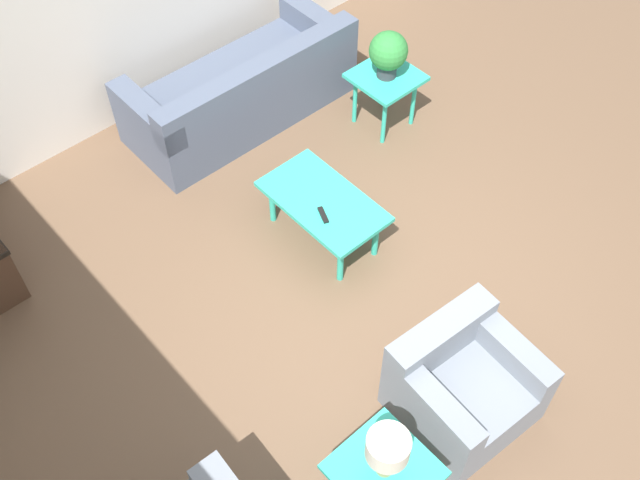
{
  "coord_description": "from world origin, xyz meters",
  "views": [
    {
      "loc": [
        -2.18,
        2.52,
        4.77
      ],
      "look_at": [
        0.35,
        0.26,
        0.55
      ],
      "focal_mm": 42.0,
      "sensor_mm": 36.0,
      "label": 1
    }
  ],
  "objects_px": {
    "armchair": "(461,384)",
    "table_lamp": "(388,450)",
    "coffee_table": "(323,204)",
    "potted_plant": "(388,52)",
    "sofa": "(243,91)",
    "side_table_plant": "(386,83)",
    "side_table_lamp": "(383,474)"
  },
  "relations": [
    {
      "from": "armchair",
      "to": "table_lamp",
      "type": "xyz_separation_m",
      "value": [
        -0.13,
        0.88,
        0.52
      ]
    },
    {
      "from": "coffee_table",
      "to": "side_table_lamp",
      "type": "distance_m",
      "value": 2.22
    },
    {
      "from": "armchair",
      "to": "table_lamp",
      "type": "relative_size",
      "value": 2.28
    },
    {
      "from": "potted_plant",
      "to": "side_table_plant",
      "type": "bearing_deg",
      "value": -18.43
    },
    {
      "from": "table_lamp",
      "to": "side_table_lamp",
      "type": "bearing_deg",
      "value": 90.0
    },
    {
      "from": "side_table_plant",
      "to": "armchair",
      "type": "bearing_deg",
      "value": 145.18
    },
    {
      "from": "sofa",
      "to": "coffee_table",
      "type": "xyz_separation_m",
      "value": [
        -1.57,
        0.43,
        0.09
      ]
    },
    {
      "from": "side_table_lamp",
      "to": "table_lamp",
      "type": "xyz_separation_m",
      "value": [
        0.0,
        -0.0,
        0.35
      ]
    },
    {
      "from": "armchair",
      "to": "coffee_table",
      "type": "relative_size",
      "value": 0.87
    },
    {
      "from": "side_table_lamp",
      "to": "table_lamp",
      "type": "relative_size",
      "value": 1.43
    },
    {
      "from": "armchair",
      "to": "side_table_lamp",
      "type": "height_order",
      "value": "armchair"
    },
    {
      "from": "potted_plant",
      "to": "armchair",
      "type": "bearing_deg",
      "value": 145.18
    },
    {
      "from": "coffee_table",
      "to": "side_table_plant",
      "type": "distance_m",
      "value": 1.49
    },
    {
      "from": "coffee_table",
      "to": "potted_plant",
      "type": "relative_size",
      "value": 2.33
    },
    {
      "from": "armchair",
      "to": "potted_plant",
      "type": "relative_size",
      "value": 2.03
    },
    {
      "from": "sofa",
      "to": "side_table_lamp",
      "type": "xyz_separation_m",
      "value": [
        -3.44,
        1.63,
        0.17
      ]
    },
    {
      "from": "armchair",
      "to": "table_lamp",
      "type": "bearing_deg",
      "value": -167.14
    },
    {
      "from": "sofa",
      "to": "side_table_lamp",
      "type": "relative_size",
      "value": 3.84
    },
    {
      "from": "coffee_table",
      "to": "potted_plant",
      "type": "distance_m",
      "value": 1.54
    },
    {
      "from": "side_table_plant",
      "to": "table_lamp",
      "type": "height_order",
      "value": "table_lamp"
    },
    {
      "from": "sofa",
      "to": "potted_plant",
      "type": "bearing_deg",
      "value": 134.83
    },
    {
      "from": "side_table_plant",
      "to": "potted_plant",
      "type": "xyz_separation_m",
      "value": [
        -0.0,
        0.0,
        0.33
      ]
    },
    {
      "from": "side_table_plant",
      "to": "table_lamp",
      "type": "xyz_separation_m",
      "value": [
        -2.52,
        2.54,
        0.35
      ]
    },
    {
      "from": "side_table_plant",
      "to": "side_table_lamp",
      "type": "height_order",
      "value": "same"
    },
    {
      "from": "side_table_plant",
      "to": "potted_plant",
      "type": "height_order",
      "value": "potted_plant"
    },
    {
      "from": "armchair",
      "to": "table_lamp",
      "type": "height_order",
      "value": "table_lamp"
    },
    {
      "from": "sofa",
      "to": "table_lamp",
      "type": "relative_size",
      "value": 5.5
    },
    {
      "from": "table_lamp",
      "to": "potted_plant",
      "type": "bearing_deg",
      "value": -45.22
    },
    {
      "from": "armchair",
      "to": "side_table_plant",
      "type": "distance_m",
      "value": 2.92
    },
    {
      "from": "potted_plant",
      "to": "sofa",
      "type": "bearing_deg",
      "value": 44.57
    },
    {
      "from": "side_table_lamp",
      "to": "potted_plant",
      "type": "height_order",
      "value": "potted_plant"
    },
    {
      "from": "side_table_lamp",
      "to": "potted_plant",
      "type": "bearing_deg",
      "value": -45.22
    }
  ]
}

